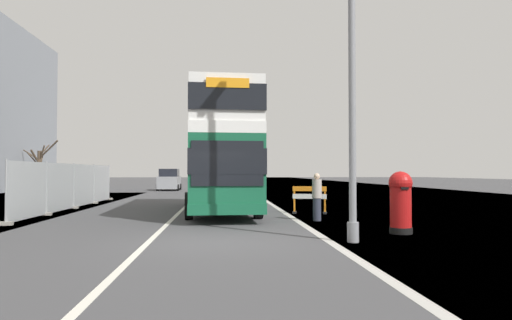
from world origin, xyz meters
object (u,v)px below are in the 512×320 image
object	(u,v)px
double_decker_bus	(220,151)
lamppost_foreground	(352,75)
red_pillar_postbox	(401,199)
car_receding_mid	(169,180)
roadworks_barrier	(310,197)
car_oncoming_near	(229,182)
pedestrian_at_kerb	(317,197)

from	to	relation	value
double_decker_bus	lamppost_foreground	xyz separation A→B (m)	(3.32, -9.20, 1.50)
lamppost_foreground	red_pillar_postbox	distance (m)	3.96
red_pillar_postbox	car_receding_mid	size ratio (longest dim) A/B	0.43
lamppost_foreground	car_receding_mid	bearing A→B (deg)	104.11
red_pillar_postbox	roadworks_barrier	size ratio (longest dim) A/B	1.19
double_decker_bus	red_pillar_postbox	world-z (taller)	double_decker_bus
car_oncoming_near	car_receding_mid	bearing A→B (deg)	126.19
roadworks_barrier	car_oncoming_near	distance (m)	17.64
double_decker_bus	pedestrian_at_kerb	world-z (taller)	double_decker_bus
double_decker_bus	roadworks_barrier	size ratio (longest dim) A/B	7.64
lamppost_foreground	red_pillar_postbox	world-z (taller)	lamppost_foreground
double_decker_bus	car_oncoming_near	size ratio (longest dim) A/B	2.71
double_decker_bus	red_pillar_postbox	xyz separation A→B (m)	(5.14, -7.73, -1.70)
pedestrian_at_kerb	car_oncoming_near	bearing A→B (deg)	97.99
lamppost_foreground	car_oncoming_near	world-z (taller)	lamppost_foreground
pedestrian_at_kerb	double_decker_bus	bearing A→B (deg)	129.23
car_receding_mid	pedestrian_at_kerb	size ratio (longest dim) A/B	2.40
red_pillar_postbox	roadworks_barrier	world-z (taller)	red_pillar_postbox
roadworks_barrier	lamppost_foreground	bearing A→B (deg)	-93.25
red_pillar_postbox	car_oncoming_near	world-z (taller)	car_oncoming_near
red_pillar_postbox	car_receding_mid	bearing A→B (deg)	107.81
lamppost_foreground	roadworks_barrier	xyz separation A→B (m)	(0.44, 7.74, -3.46)
pedestrian_at_kerb	car_receding_mid	bearing A→B (deg)	106.79
roadworks_barrier	pedestrian_at_kerb	distance (m)	2.82
red_pillar_postbox	car_oncoming_near	distance (m)	24.06
red_pillar_postbox	car_oncoming_near	bearing A→B (deg)	100.76
car_receding_mid	double_decker_bus	bearing A→B (deg)	-78.23
double_decker_bus	car_oncoming_near	world-z (taller)	double_decker_bus
car_oncoming_near	car_receding_mid	world-z (taller)	car_receding_mid
car_receding_mid	pedestrian_at_kerb	xyz separation A→B (m)	(8.36, -27.72, -0.11)
double_decker_bus	red_pillar_postbox	bearing A→B (deg)	-56.41
car_receding_mid	pedestrian_at_kerb	distance (m)	28.96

